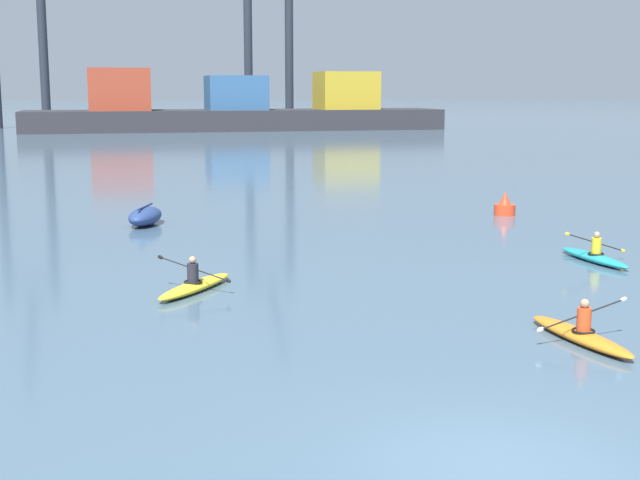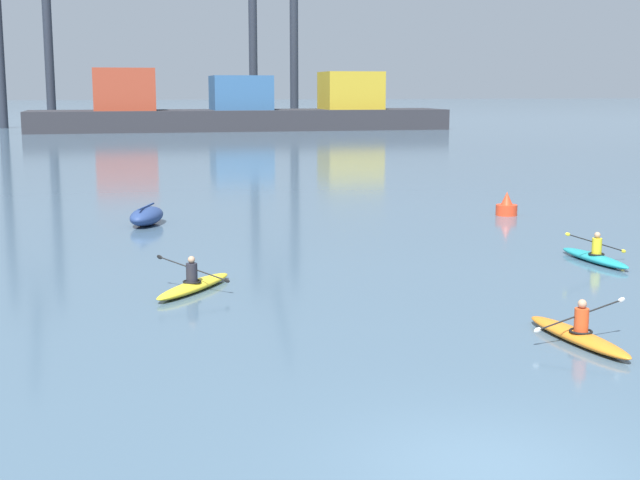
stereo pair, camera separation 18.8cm
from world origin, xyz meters
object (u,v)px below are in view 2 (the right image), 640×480
(kayak_orange, at_px, (578,334))
(container_barge, at_px, (240,110))
(channel_buoy, at_px, (507,207))
(capsized_dinghy, at_px, (147,216))
(kayak_yellow, at_px, (194,285))
(gantry_crane_west_mid, at_px, (274,8))
(kayak_teal, at_px, (595,257))

(kayak_orange, bearing_deg, container_barge, 85.99)
(channel_buoy, bearing_deg, container_barge, 89.96)
(capsized_dinghy, xyz_separation_m, kayak_yellow, (0.73, -11.93, -0.18))
(gantry_crane_west_mid, bearing_deg, capsized_dinghy, -103.45)
(container_barge, height_order, kayak_orange, container_barge)
(gantry_crane_west_mid, bearing_deg, container_barge, -116.95)
(channel_buoy, relative_size, kayak_teal, 0.29)
(channel_buoy, distance_m, kayak_teal, 10.19)
(kayak_orange, bearing_deg, channel_buoy, 69.44)
(channel_buoy, bearing_deg, kayak_yellow, -141.70)
(gantry_crane_west_mid, bearing_deg, channel_buoy, -94.34)
(container_barge, relative_size, channel_buoy, 52.39)
(capsized_dinghy, distance_m, kayak_teal, 17.00)
(channel_buoy, bearing_deg, kayak_teal, -99.88)
(gantry_crane_west_mid, relative_size, kayak_teal, 9.47)
(container_barge, xyz_separation_m, kayak_orange, (-6.76, -96.41, -2.39))
(container_barge, height_order, gantry_crane_west_mid, gantry_crane_west_mid)
(capsized_dinghy, bearing_deg, gantry_crane_west_mid, 76.55)
(container_barge, height_order, capsized_dinghy, container_barge)
(gantry_crane_west_mid, distance_m, kayak_teal, 103.87)
(kayak_teal, xyz_separation_m, kayak_yellow, (-12.39, -1.12, -0.00))
(gantry_crane_west_mid, relative_size, channel_buoy, 32.49)
(capsized_dinghy, height_order, channel_buoy, channel_buoy)
(capsized_dinghy, bearing_deg, kayak_orange, -66.34)
(capsized_dinghy, xyz_separation_m, kayak_teal, (13.12, -10.81, -0.18))
(kayak_teal, bearing_deg, channel_buoy, 80.12)
(container_barge, xyz_separation_m, kayak_yellow, (-14.19, -89.71, -2.39))
(channel_buoy, relative_size, kayak_orange, 0.29)
(container_barge, relative_size, kayak_teal, 15.27)
(gantry_crane_west_mid, height_order, channel_buoy, gantry_crane_west_mid)
(gantry_crane_west_mid, distance_m, capsized_dinghy, 95.35)
(kayak_teal, relative_size, kayak_orange, 1.00)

